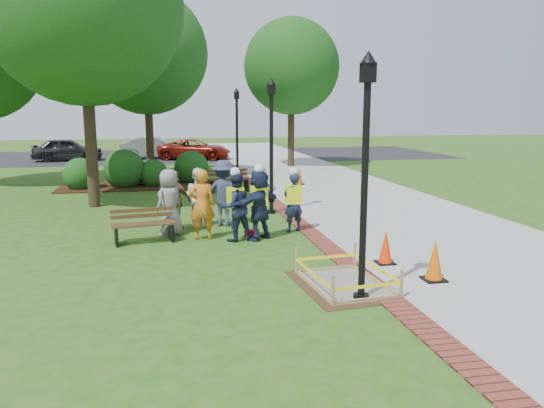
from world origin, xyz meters
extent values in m
plane|color=#285116|center=(0.00, 0.00, 0.00)|extent=(100.00, 100.00, 0.00)
cube|color=#9E9E99|center=(5.00, 10.00, 0.01)|extent=(6.00, 60.00, 0.02)
cube|color=maroon|center=(1.75, 10.00, 0.01)|extent=(0.50, 60.00, 0.03)
cube|color=#381E0F|center=(-3.00, 12.00, 0.02)|extent=(7.00, 3.00, 0.05)
cube|color=black|center=(0.00, 27.00, 0.00)|extent=(36.00, 12.00, 0.01)
cube|color=#47331E|center=(1.22, -2.23, 0.00)|extent=(1.89, 2.44, 0.01)
cube|color=gray|center=(1.22, -2.23, 0.02)|extent=(1.35, 1.90, 0.04)
cube|color=tan|center=(1.22, -2.23, 0.04)|extent=(1.48, 2.03, 0.08)
cube|color=tan|center=(1.22, -2.23, 0.28)|extent=(1.51, 2.06, 0.55)
cube|color=yellow|center=(1.22, -2.23, 0.30)|extent=(1.46, 2.01, 0.06)
cube|color=brown|center=(-2.63, 1.89, 0.48)|extent=(1.62, 0.71, 0.04)
cube|color=brown|center=(-2.67, 2.14, 0.72)|extent=(1.55, 0.30, 0.25)
cube|color=black|center=(-2.63, 1.89, 0.23)|extent=(1.49, 0.75, 0.46)
cube|color=brown|center=(0.47, 9.79, 0.51)|extent=(1.70, 0.65, 0.04)
cube|color=brown|center=(0.44, 10.06, 0.76)|extent=(1.65, 0.21, 0.26)
cube|color=black|center=(0.47, 9.79, 0.24)|extent=(1.55, 0.70, 0.49)
cube|color=black|center=(3.01, -2.32, 0.03)|extent=(0.42, 0.42, 0.06)
cone|color=#DC5906|center=(3.01, -2.32, 0.44)|extent=(0.33, 0.33, 0.78)
cube|color=black|center=(2.54, -1.06, 0.03)|extent=(0.38, 0.38, 0.05)
cone|color=#FF3008|center=(2.54, -1.06, 0.40)|extent=(0.30, 0.30, 0.70)
cube|color=black|center=(3.73, 11.08, 0.03)|extent=(0.41, 0.41, 0.05)
cone|color=#FB5307|center=(3.73, 11.08, 0.43)|extent=(0.32, 0.32, 0.75)
cube|color=#A60C22|center=(0.12, 2.03, 0.09)|extent=(0.41, 0.31, 0.18)
cylinder|color=black|center=(1.25, -3.00, 1.90)|extent=(0.12, 0.12, 3.80)
cube|color=black|center=(1.25, -3.00, 3.90)|extent=(0.22, 0.22, 0.32)
cone|color=black|center=(1.25, -3.00, 4.15)|extent=(0.28, 0.28, 0.22)
cylinder|color=black|center=(1.25, -3.00, 0.05)|extent=(0.28, 0.28, 0.10)
cylinder|color=black|center=(1.25, 5.00, 1.90)|extent=(0.12, 0.12, 3.80)
cube|color=black|center=(1.25, 5.00, 3.90)|extent=(0.22, 0.22, 0.32)
cone|color=black|center=(1.25, 5.00, 4.15)|extent=(0.28, 0.28, 0.22)
cylinder|color=black|center=(1.25, 5.00, 0.05)|extent=(0.28, 0.28, 0.10)
cylinder|color=black|center=(1.25, 13.00, 1.90)|extent=(0.12, 0.12, 3.80)
cube|color=black|center=(1.25, 13.00, 3.90)|extent=(0.22, 0.22, 0.32)
cone|color=black|center=(1.25, 13.00, 4.15)|extent=(0.28, 0.28, 0.22)
cylinder|color=black|center=(1.25, 13.00, 0.05)|extent=(0.28, 0.28, 0.10)
cylinder|color=#3D2D1E|center=(-4.48, 7.38, 2.73)|extent=(0.39, 0.39, 5.46)
sphere|color=#134212|center=(-4.48, 7.38, 6.63)|extent=(6.50, 6.50, 6.50)
cylinder|color=#3D2D1E|center=(-2.72, 14.56, 2.42)|extent=(0.37, 0.37, 4.83)
sphere|color=#134212|center=(-2.72, 14.56, 5.87)|extent=(5.69, 5.69, 5.69)
cylinder|color=#3D2D1E|center=(5.17, 18.64, 2.33)|extent=(0.38, 0.38, 4.67)
sphere|color=#134212|center=(5.17, 18.64, 5.67)|extent=(5.42, 5.42, 5.42)
sphere|color=#134212|center=(-5.54, 11.70, 0.00)|extent=(1.42, 1.42, 1.42)
sphere|color=#134212|center=(-3.77, 12.04, 0.00)|extent=(1.74, 1.74, 1.74)
sphere|color=#134212|center=(-2.55, 12.00, 0.00)|extent=(1.25, 1.25, 1.25)
sphere|color=#134212|center=(-0.88, 12.81, 0.00)|extent=(1.56, 1.56, 1.56)
sphere|color=#134212|center=(-2.83, 13.16, 0.00)|extent=(0.89, 0.89, 0.89)
imported|color=gray|center=(-1.97, 2.58, 0.88)|extent=(0.67, 0.65, 1.77)
imported|color=orange|center=(-1.17, 1.98, 0.90)|extent=(0.59, 0.39, 1.80)
imported|color=white|center=(-1.16, 3.65, 0.83)|extent=(0.63, 0.59, 1.66)
imported|color=brown|center=(-1.81, 3.17, 0.83)|extent=(0.63, 0.57, 1.65)
imported|color=#323857|center=(-0.44, 3.49, 0.94)|extent=(0.70, 0.56, 1.88)
imported|color=#1B2047|center=(0.26, 1.68, 0.90)|extent=(0.68, 0.65, 1.80)
cube|color=#C9EC13|center=(0.26, 1.68, 1.16)|extent=(0.42, 0.26, 0.52)
sphere|color=white|center=(0.26, 1.68, 1.83)|extent=(0.25, 0.25, 0.25)
imported|color=#1C2349|center=(1.32, 2.34, 0.81)|extent=(0.60, 0.48, 1.62)
cube|color=#C9EC13|center=(1.32, 2.34, 1.04)|extent=(0.42, 0.26, 0.52)
sphere|color=white|center=(1.32, 2.34, 1.64)|extent=(0.25, 0.25, 0.25)
imported|color=#1C2348|center=(-0.35, 1.66, 0.87)|extent=(0.63, 0.49, 1.73)
cube|color=#C9EC13|center=(-0.35, 1.66, 1.11)|extent=(0.42, 0.26, 0.52)
sphere|color=white|center=(-0.35, 1.66, 1.76)|extent=(0.25, 0.25, 0.25)
imported|color=#262628|center=(-8.17, 24.64, 0.00)|extent=(2.64, 5.10, 1.60)
imported|color=gray|center=(-2.71, 25.11, 0.00)|extent=(2.39, 5.04, 1.61)
imported|color=maroon|center=(-0.10, 24.03, 0.00)|extent=(2.95, 4.73, 1.43)
camera|label=1|loc=(-2.06, -11.41, 3.32)|focal=35.00mm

